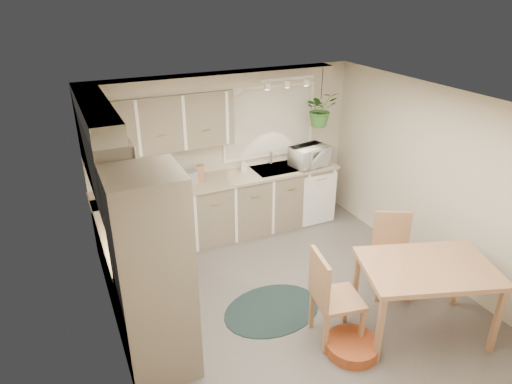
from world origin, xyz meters
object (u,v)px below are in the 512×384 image
dining_table (422,299)px  pet_bed (352,346)px  microwave (310,154)px  chair_back (393,257)px  braided_rug (272,310)px  chair_left (338,297)px

dining_table → pet_bed: 0.92m
pet_bed → microwave: 3.10m
dining_table → microwave: size_ratio=2.41×
chair_back → braided_rug: chair_back is taller
microwave → dining_table: bearing=-105.2°
braided_rug → pet_bed: 1.04m
chair_back → braided_rug: 1.59m
dining_table → pet_bed: dining_table is taller
chair_back → braided_rug: bearing=16.0°
chair_left → chair_back: 1.13m
chair_left → pet_bed: chair_left is taller
pet_bed → microwave: size_ratio=0.99×
chair_left → braided_rug: 0.95m
braided_rug → pet_bed: bearing=-63.9°
braided_rug → chair_left: bearing=-57.7°
chair_left → microwave: bearing=166.7°
pet_bed → microwave: bearing=68.9°
pet_bed → chair_left: bearing=97.4°
braided_rug → microwave: size_ratio=2.13×
chair_left → braided_rug: size_ratio=0.88×
braided_rug → dining_table: bearing=-36.6°
chair_left → pet_bed: (0.03, -0.26, -0.46)m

